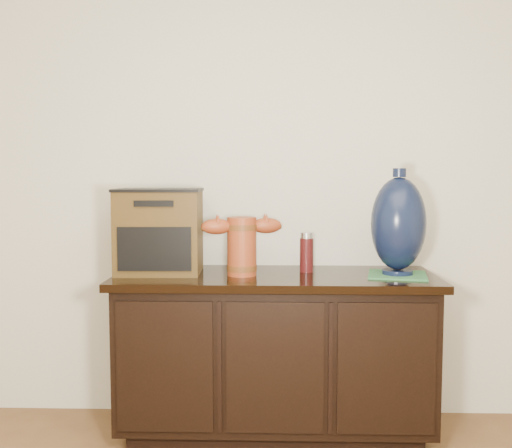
{
  "coord_description": "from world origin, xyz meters",
  "views": [
    {
      "loc": [
        -0.01,
        -0.48,
        1.22
      ],
      "look_at": [
        -0.09,
        2.18,
        0.99
      ],
      "focal_mm": 42.0,
      "sensor_mm": 36.0,
      "label": 1
    }
  ],
  "objects_px": {
    "sideboard": "(275,353)",
    "lamp_base": "(398,224)",
    "tv_radio": "(160,231)",
    "spray_can": "(307,253)",
    "terracotta_vessel": "(242,243)"
  },
  "relations": [
    {
      "from": "sideboard",
      "to": "lamp_base",
      "type": "distance_m",
      "value": 0.82
    },
    {
      "from": "tv_radio",
      "to": "spray_can",
      "type": "xyz_separation_m",
      "value": [
        0.68,
        0.04,
        -0.1
      ]
    },
    {
      "from": "spray_can",
      "to": "sideboard",
      "type": "bearing_deg",
      "value": -152.5
    },
    {
      "from": "tv_radio",
      "to": "spray_can",
      "type": "height_order",
      "value": "tv_radio"
    },
    {
      "from": "lamp_base",
      "to": "sideboard",
      "type": "bearing_deg",
      "value": 178.04
    },
    {
      "from": "terracotta_vessel",
      "to": "lamp_base",
      "type": "bearing_deg",
      "value": -12.69
    },
    {
      "from": "spray_can",
      "to": "lamp_base",
      "type": "bearing_deg",
      "value": -13.31
    },
    {
      "from": "terracotta_vessel",
      "to": "spray_can",
      "type": "height_order",
      "value": "terracotta_vessel"
    },
    {
      "from": "terracotta_vessel",
      "to": "lamp_base",
      "type": "height_order",
      "value": "lamp_base"
    },
    {
      "from": "terracotta_vessel",
      "to": "lamp_base",
      "type": "xyz_separation_m",
      "value": [
        0.7,
        0.01,
        0.09
      ]
    },
    {
      "from": "terracotta_vessel",
      "to": "lamp_base",
      "type": "relative_size",
      "value": 0.79
    },
    {
      "from": "sideboard",
      "to": "tv_radio",
      "type": "relative_size",
      "value": 3.67
    },
    {
      "from": "lamp_base",
      "to": "spray_can",
      "type": "xyz_separation_m",
      "value": [
        -0.4,
        0.1,
        -0.14
      ]
    },
    {
      "from": "sideboard",
      "to": "tv_radio",
      "type": "bearing_deg",
      "value": 175.84
    },
    {
      "from": "sideboard",
      "to": "tv_radio",
      "type": "height_order",
      "value": "tv_radio"
    }
  ]
}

